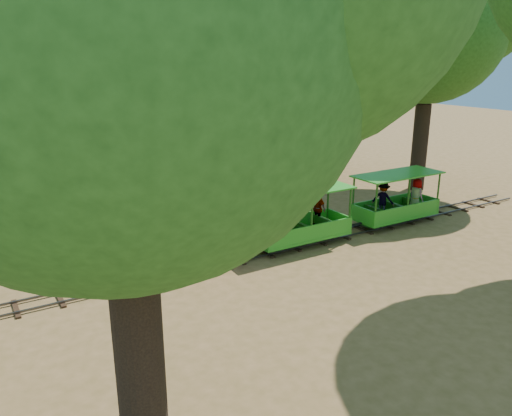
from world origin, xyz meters
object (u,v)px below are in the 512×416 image
fence (189,179)px  locomotive (202,207)px  carriage_rear (396,202)px  carriage_front (301,221)px

fence → locomotive: bearing=-110.9°
carriage_rear → fence: (-4.53, 8.00, -0.21)m
carriage_rear → fence: 9.20m
locomotive → carriage_front: (3.37, -0.05, -0.99)m
carriage_front → fence: size_ratio=0.19×
carriage_rear → fence: bearing=119.5°
locomotive → fence: size_ratio=0.17×
carriage_rear → locomotive: bearing=179.5°
fence → carriage_front: bearing=-87.5°
locomotive → carriage_rear: bearing=-0.5°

